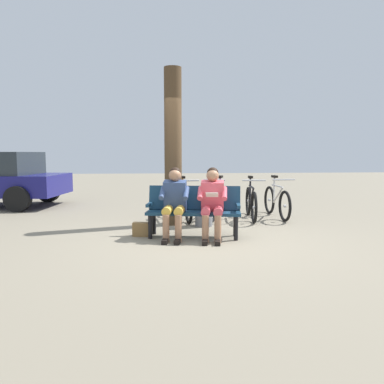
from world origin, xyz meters
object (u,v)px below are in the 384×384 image
Objects in this scene: tree_trunk at (173,147)px; bicycle_silver at (218,202)px; person_reading at (212,200)px; bicycle_purple at (184,203)px; bicycle_red at (251,203)px; litter_bin at (204,206)px; bench at (194,207)px; handbag at (142,229)px; bicycle_black at (277,201)px; person_companion at (174,199)px.

tree_trunk is 1.96× the size of bicycle_silver.
person_reading is 1.90m from bicycle_purple.
bicycle_red is (-1.72, -0.47, -1.19)m from tree_trunk.
person_reading is 1.55× the size of litter_bin.
bicycle_red is (-1.12, -0.68, -0.03)m from litter_bin.
bench is 0.99m from handbag.
tree_trunk reaches higher than bicycle_black.
litter_bin is at bearing -66.23° from bicycle_black.
bicycle_black is at bearing -154.81° from litter_bin.
tree_trunk reaches higher than person_companion.
bicycle_purple is (2.09, 0.07, 0.00)m from bicycle_black.
handbag is at bearing 34.12° from litter_bin.
bench is 0.93m from litter_bin.
bicycle_silver is (-1.04, -1.83, -0.30)m from person_companion.
person_reading is 1.69m from tree_trunk.
handbag is 1.85m from tree_trunk.
handbag is at bearing -22.50° from bicycle_silver.
bicycle_black is 2.09m from bicycle_purple.
tree_trunk is at bearing -19.66° from litter_bin.
person_reading reaches higher than bicycle_purple.
person_companion is 0.71× the size of bicycle_black.
bicycle_purple is at bearing -118.44° from handbag.
handbag is at bearing 5.10° from bench.
bicycle_purple is (0.36, -1.84, -0.31)m from person_reading.
bicycle_purple is (0.07, -1.62, -0.15)m from bench.
bicycle_black is at bearing -132.80° from person_companion.
bench is 0.99× the size of bicycle_black.
tree_trunk reaches higher than bicycle_purple.
person_companion reaches higher than litter_bin.
tree_trunk is (0.32, -1.09, 1.04)m from bench.
tree_trunk is at bearing -81.23° from person_companion.
bench is 2.64m from bicycle_black.
litter_bin is 0.49× the size of bicycle_silver.
handbag is at bearing 59.92° from tree_trunk.
tree_trunk is at bearing -55.21° from person_reading.
litter_bin is 1.92m from bicycle_black.
litter_bin is (-1.18, -0.80, 0.27)m from handbag.
bench is 1.54m from tree_trunk.
tree_trunk is 2.14m from bicycle_red.
bicycle_black is at bearing -130.16° from bench.
bicycle_black reaches higher than bench.
person_companion is 1.78m from bicycle_purple.
bicycle_silver is 0.94× the size of bicycle_purple.
handbag is 0.10× the size of tree_trunk.
bicycle_red is 0.72m from bicycle_silver.
person_companion is at bearing 162.19° from handbag.
bicycle_red is at bearing -148.63° from litter_bin.
bicycle_red and bicycle_silver have the same top height.
bicycle_red is (-1.40, -1.56, -0.15)m from bench.
person_reading is at bearing 90.69° from litter_bin.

